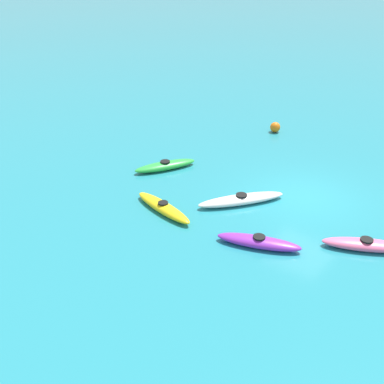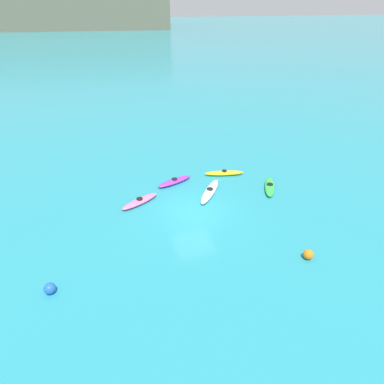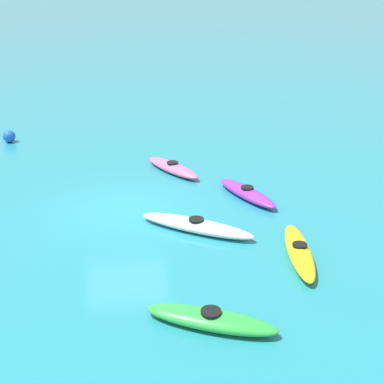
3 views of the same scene
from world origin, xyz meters
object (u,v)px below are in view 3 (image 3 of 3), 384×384
object	(u,v)px
kayak_purple	(247,193)
kayak_white	(196,226)
kayak_pink	(173,168)
buoy_blue	(9,136)
kayak_green	(211,319)
kayak_yellow	(299,251)

from	to	relation	value
kayak_purple	kayak_white	world-z (taller)	same
kayak_pink	buoy_blue	xyz separation A→B (m)	(-4.66, -6.11, 0.09)
kayak_green	kayak_yellow	bearing A→B (deg)	130.39
kayak_green	kayak_pink	bearing A→B (deg)	176.80
kayak_purple	kayak_green	world-z (taller)	same
kayak_pink	kayak_purple	bearing A→B (deg)	35.98
kayak_green	buoy_blue	distance (m)	14.52
kayak_yellow	kayak_purple	bearing A→B (deg)	-176.22
kayak_pink	kayak_green	distance (m)	8.74
kayak_green	kayak_white	size ratio (longest dim) A/B	0.87
kayak_purple	buoy_blue	bearing A→B (deg)	-132.32
kayak_green	buoy_blue	size ratio (longest dim) A/B	5.25
buoy_blue	kayak_pink	bearing A→B (deg)	52.67
kayak_pink	kayak_purple	xyz separation A→B (m)	(2.67, 1.94, -0.00)
kayak_pink	kayak_white	size ratio (longest dim) A/B	0.86
kayak_purple	kayak_green	xyz separation A→B (m)	(6.06, -2.43, 0.00)
kayak_yellow	kayak_white	xyz separation A→B (m)	(-1.83, -2.21, -0.00)
kayak_purple	kayak_green	size ratio (longest dim) A/B	1.01
kayak_pink	buoy_blue	bearing A→B (deg)	-127.33
kayak_yellow	kayak_green	distance (m)	3.51
kayak_pink	buoy_blue	world-z (taller)	buoy_blue
kayak_pink	kayak_yellow	distance (m)	6.81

